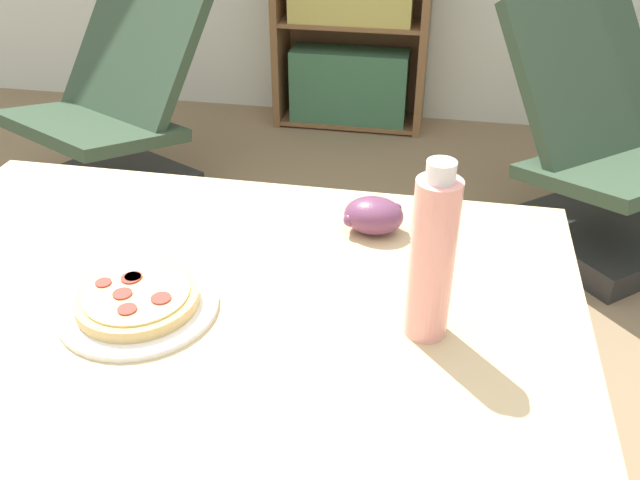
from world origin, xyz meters
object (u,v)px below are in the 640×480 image
lounge_chair_near (115,133)px  grape_bunch (373,215)px  pizza_on_plate (138,302)px  lounge_chair_far (604,174)px  drink_bottle (432,257)px

lounge_chair_near → grape_bunch: bearing=-20.3°
pizza_on_plate → lounge_chair_far: 1.98m
lounge_chair_far → lounge_chair_near: bearing=139.2°
grape_bunch → lounge_chair_near: (-1.23, 1.33, -0.48)m
lounge_chair_far → drink_bottle: bearing=-151.1°
grape_bunch → drink_bottle: (0.11, -0.28, 0.10)m
lounge_chair_near → lounge_chair_far: size_ratio=0.98×
pizza_on_plate → lounge_chair_far: size_ratio=0.26×
drink_bottle → lounge_chair_far: size_ratio=0.29×
lounge_chair_near → lounge_chair_far: 1.94m
grape_bunch → lounge_chair_far: 1.57m
lounge_chair_far → pizza_on_plate: bearing=-163.3°
grape_bunch → lounge_chair_near: bearing=132.7°
grape_bunch → pizza_on_plate: bearing=-137.2°
pizza_on_plate → grape_bunch: 0.46m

